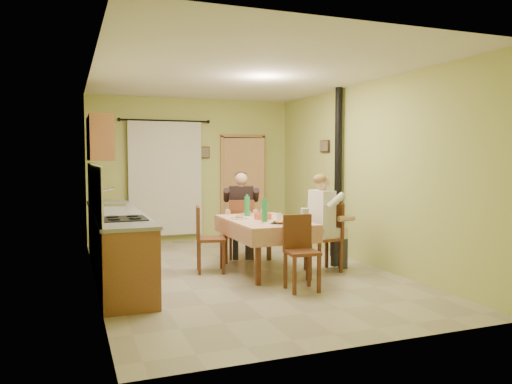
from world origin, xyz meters
name	(u,v)px	position (x,y,z in m)	size (l,w,h in m)	color
floor	(242,273)	(0.00, 0.00, 0.00)	(4.00, 6.00, 0.01)	tan
room_shell	(242,146)	(0.00, 0.00, 1.82)	(4.04, 6.04, 2.82)	#BFC666
kitchen_run	(116,242)	(-1.71, 0.40, 0.48)	(0.64, 3.64, 1.56)	brown
upper_cabinets	(99,139)	(-1.82, 1.70, 1.95)	(0.35, 1.40, 0.70)	brown
curtain	(166,178)	(-0.55, 2.90, 1.26)	(1.70, 0.07, 2.22)	black
doorway	(243,187)	(1.04, 2.91, 1.05)	(0.96, 0.31, 2.15)	black
dining_table	(264,245)	(0.33, -0.03, 0.38)	(1.02, 1.68, 0.76)	tan
tableware	(268,216)	(0.34, -0.14, 0.83)	(0.84, 1.60, 0.33)	white
chair_far	(241,240)	(0.34, 1.01, 0.29)	(0.51, 0.51, 0.97)	brown
chair_near	(301,267)	(0.38, -1.15, 0.29)	(0.41, 0.41, 0.93)	brown
chair_right	(324,251)	(1.15, -0.32, 0.29)	(0.46, 0.46, 0.99)	brown
chair_left	(210,252)	(-0.42, 0.21, 0.29)	(0.47, 0.47, 0.96)	brown
man_far	(241,205)	(0.34, 1.02, 0.88)	(0.64, 0.57, 1.39)	black
man_right	(324,211)	(1.14, -0.32, 0.88)	(0.49, 0.60, 1.39)	silver
stove_flue	(338,195)	(1.90, 0.60, 1.02)	(0.24, 0.24, 2.80)	black
picture_back	(205,152)	(0.25, 2.97, 1.75)	(0.19, 0.03, 0.23)	black
picture_right	(325,146)	(1.97, 1.20, 1.85)	(0.03, 0.31, 0.21)	brown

